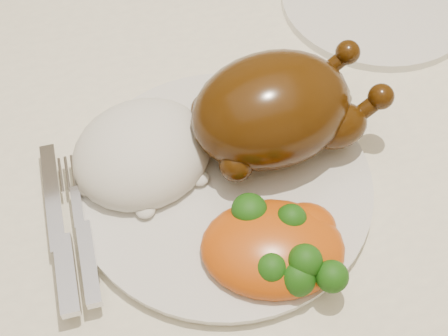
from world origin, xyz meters
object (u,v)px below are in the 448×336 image
object	(u,v)px
dining_table	(76,151)
dinner_plate	(224,185)
roast_chicken	(276,108)
side_plate	(376,2)

from	to	relation	value
dining_table	dinner_plate	size ratio (longest dim) A/B	6.16
dining_table	roast_chicken	world-z (taller)	roast_chicken
roast_chicken	side_plate	bearing A→B (deg)	35.63
side_plate	roast_chicken	size ratio (longest dim) A/B	1.18
dinner_plate	side_plate	size ratio (longest dim) A/B	1.21
dining_table	dinner_plate	xyz separation A→B (m)	(0.13, -0.17, 0.11)
roast_chicken	dining_table	bearing A→B (deg)	138.66
dinner_plate	roast_chicken	size ratio (longest dim) A/B	1.43
dining_table	side_plate	xyz separation A→B (m)	(0.37, 0.02, 0.11)
side_plate	roast_chicken	world-z (taller)	roast_chicken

